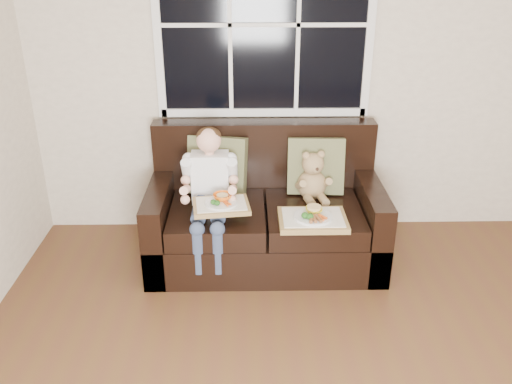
{
  "coord_description": "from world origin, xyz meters",
  "views": [
    {
      "loc": [
        -0.59,
        -1.61,
        2.2
      ],
      "look_at": [
        -0.53,
        1.85,
        0.6
      ],
      "focal_mm": 38.0,
      "sensor_mm": 36.0,
      "label": 1
    }
  ],
  "objects_px": {
    "loveseat": "(265,217)",
    "child": "(209,183)",
    "teddy_bear": "(312,179)",
    "tray_left": "(221,204)",
    "tray_right": "(313,219)"
  },
  "relations": [
    {
      "from": "teddy_bear",
      "to": "child",
      "type": "bearing_deg",
      "value": -178.58
    },
    {
      "from": "teddy_bear",
      "to": "tray_left",
      "type": "bearing_deg",
      "value": -162.57
    },
    {
      "from": "teddy_bear",
      "to": "tray_left",
      "type": "height_order",
      "value": "teddy_bear"
    },
    {
      "from": "child",
      "to": "tray_left",
      "type": "xyz_separation_m",
      "value": [
        0.09,
        -0.19,
        -0.07
      ]
    },
    {
      "from": "child",
      "to": "tray_left",
      "type": "bearing_deg",
      "value": -65.29
    },
    {
      "from": "child",
      "to": "teddy_bear",
      "type": "xyz_separation_m",
      "value": [
        0.75,
        0.16,
        -0.05
      ]
    },
    {
      "from": "loveseat",
      "to": "tray_right",
      "type": "distance_m",
      "value": 0.51
    },
    {
      "from": "tray_right",
      "to": "child",
      "type": "bearing_deg",
      "value": 161.42
    },
    {
      "from": "teddy_bear",
      "to": "tray_right",
      "type": "xyz_separation_m",
      "value": [
        -0.04,
        -0.4,
        -0.12
      ]
    },
    {
      "from": "loveseat",
      "to": "child",
      "type": "relative_size",
      "value": 1.93
    },
    {
      "from": "teddy_bear",
      "to": "tray_left",
      "type": "relative_size",
      "value": 0.93
    },
    {
      "from": "child",
      "to": "tray_left",
      "type": "relative_size",
      "value": 2.14
    },
    {
      "from": "tray_right",
      "to": "teddy_bear",
      "type": "bearing_deg",
      "value": 84.62
    },
    {
      "from": "loveseat",
      "to": "tray_left",
      "type": "bearing_deg",
      "value": -134.79
    },
    {
      "from": "loveseat",
      "to": "tray_left",
      "type": "distance_m",
      "value": 0.51
    }
  ]
}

